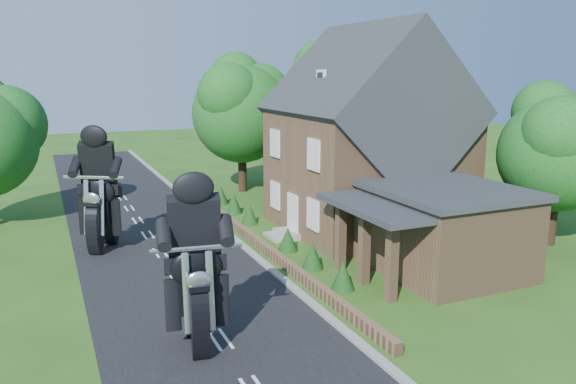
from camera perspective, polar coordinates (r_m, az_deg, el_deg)
name	(u,v)px	position (r m, az deg, el deg)	size (l,w,h in m)	color
ground	(195,303)	(20.07, -9.47, -11.06)	(120.00, 120.00, 0.00)	#264E16
road	(195,303)	(20.07, -9.47, -11.04)	(7.00, 80.00, 0.02)	black
kerb	(291,286)	(21.15, 0.27, -9.48)	(0.30, 80.00, 0.12)	gray
garden_wall	(259,243)	(25.70, -2.98, -5.21)	(0.30, 22.00, 0.40)	brown
house	(367,143)	(28.41, 7.98, 4.92)	(9.54, 8.64, 10.24)	brown
annex	(442,228)	(23.11, 15.36, -3.57)	(7.05, 5.94, 3.44)	brown
tree_annex_side	(562,143)	(28.26, 26.08, 4.48)	(5.64, 5.20, 7.48)	black
tree_house_right	(434,118)	(33.99, 14.61, 7.25)	(6.51, 6.00, 8.40)	black
tree_behind_house	(335,96)	(38.85, 4.80, 9.69)	(7.81, 7.20, 10.08)	black
tree_behind_left	(247,105)	(37.31, -4.20, 8.84)	(6.94, 6.40, 9.16)	black
shrub_a	(343,275)	(20.84, 5.60, -8.44)	(0.90, 0.90, 1.10)	#113611
shrub_b	(313,255)	(22.92, 2.52, -6.46)	(0.90, 0.90, 1.10)	#113611
shrub_c	(288,239)	(25.08, -0.02, -4.80)	(0.90, 0.90, 1.10)	#113611
shrub_d	(249,214)	(29.55, -3.94, -2.20)	(0.90, 0.90, 1.10)	#113611
shrub_e	(234,204)	(31.85, -5.48, -1.18)	(0.90, 0.90, 1.10)	#113611
shrub_f	(221,195)	(34.17, -6.81, -0.30)	(0.90, 0.90, 1.10)	#113611
motorcycle_lead	(198,323)	(16.76, -9.16, -12.98)	(0.42, 1.68, 1.56)	black
motorcycle_follow	(103,232)	(26.46, -18.33, -3.86)	(0.46, 1.81, 1.68)	black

